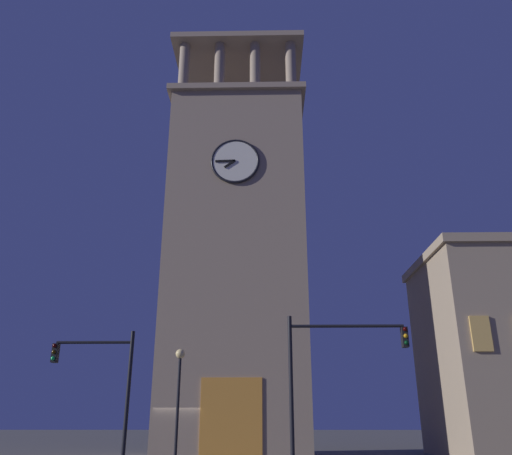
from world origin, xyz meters
TOP-DOWN VIEW (x-y plane):
  - clocktower at (-2.81, -2.11)m, footprint 9.00×6.79m
  - traffic_signal_near at (-7.02, 9.53)m, footprint 4.48×0.41m
  - traffic_signal_far at (1.88, 8.02)m, footprint 3.28×0.41m
  - street_lamp at (-0.60, 4.49)m, footprint 0.44×0.44m

SIDE VIEW (x-z plane):
  - traffic_signal_far at x=1.88m, z-range 0.86..6.15m
  - street_lamp at x=-0.60m, z-range 1.00..6.03m
  - traffic_signal_near at x=-7.02m, z-range 1.02..6.61m
  - clocktower at x=-2.81m, z-range -2.65..25.97m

